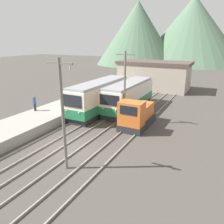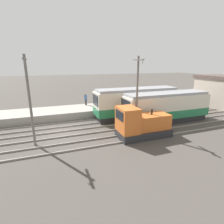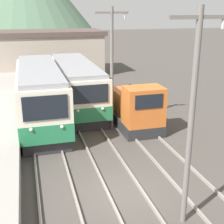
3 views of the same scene
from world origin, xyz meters
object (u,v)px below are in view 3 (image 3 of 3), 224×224
Objects in this scene: commuter_train_center at (76,87)px; catenary_mast_mid at (112,65)px; shunting_locomotive at (135,109)px; catenary_mast_near at (192,116)px; commuter_train_left at (40,97)px.

commuter_train_center is 5.52m from catenary_mast_mid.
commuter_train_center is at bearing 121.07° from shunting_locomotive.
shunting_locomotive is at bearing -58.93° from commuter_train_center.
commuter_train_center is at bearing 95.96° from catenary_mast_near.
shunting_locomotive is 10.00m from catenary_mast_near.
catenary_mast_near and catenary_mast_mid have the same top height.
catenary_mast_near is (1.51, -14.44, 2.41)m from commuter_train_center.
catenary_mast_mid is at bearing 90.00° from catenary_mast_near.
catenary_mast_near is 1.00× the size of catenary_mast_mid.
shunting_locomotive is 0.68× the size of catenary_mast_mid.
shunting_locomotive is (3.00, -4.98, -0.45)m from commuter_train_center.
catenary_mast_mid reaches higher than shunting_locomotive.
shunting_locomotive is (5.80, -2.57, -0.56)m from commuter_train_left.
commuter_train_left is at bearing 109.69° from catenary_mast_near.
catenary_mast_mid is (1.51, -4.73, 2.41)m from commuter_train_center.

